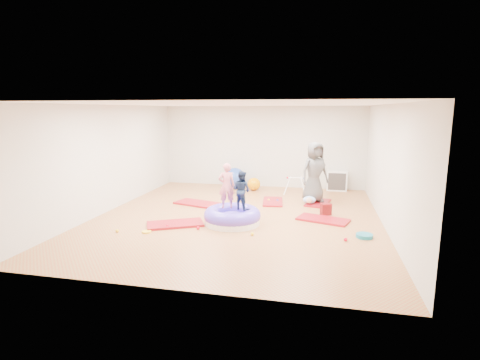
# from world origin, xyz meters

# --- Properties ---
(room) EXTENTS (7.01, 8.01, 2.81)m
(room) POSITION_xyz_m (0.00, 0.00, 1.40)
(room) COLOR #9E8145
(room) RESTS_ON ground
(gym_mat_front_left) EXTENTS (1.44, 1.16, 0.05)m
(gym_mat_front_left) POSITION_xyz_m (-1.29, -0.96, 0.03)
(gym_mat_front_left) COLOR maroon
(gym_mat_front_left) RESTS_ON ground
(gym_mat_mid_left) EXTENTS (1.38, 0.96, 0.05)m
(gym_mat_mid_left) POSITION_xyz_m (-1.43, 1.04, 0.03)
(gym_mat_mid_left) COLOR maroon
(gym_mat_mid_left) RESTS_ON ground
(gym_mat_center_back) EXTENTS (0.68, 1.17, 0.05)m
(gym_mat_center_back) POSITION_xyz_m (0.68, 1.71, 0.02)
(gym_mat_center_back) COLOR maroon
(gym_mat_center_back) RESTS_ON ground
(gym_mat_right) EXTENTS (1.34, 0.96, 0.05)m
(gym_mat_right) POSITION_xyz_m (2.11, 0.15, 0.03)
(gym_mat_right) COLOR maroon
(gym_mat_right) RESTS_ON ground
(gym_mat_rear_right) EXTENTS (0.78, 1.17, 0.04)m
(gym_mat_rear_right) POSITION_xyz_m (1.97, 1.85, 0.02)
(gym_mat_rear_right) COLOR maroon
(gym_mat_rear_right) RESTS_ON ground
(inflatable_cushion) EXTENTS (1.36, 1.36, 0.43)m
(inflatable_cushion) POSITION_xyz_m (-0.00, -0.56, 0.17)
(inflatable_cushion) COLOR white
(inflatable_cushion) RESTS_ON ground
(child_pink) EXTENTS (0.46, 0.38, 1.09)m
(child_pink) POSITION_xyz_m (-0.17, -0.43, 0.94)
(child_pink) COLOR #D86D7A
(child_pink) RESTS_ON inflatable_cushion
(child_navy) EXTENTS (0.56, 0.52, 0.92)m
(child_navy) POSITION_xyz_m (0.21, -0.47, 0.85)
(child_navy) COLOR #172441
(child_navy) RESTS_ON inflatable_cushion
(adult_caregiver) EXTENTS (1.01, 0.94, 1.73)m
(adult_caregiver) POSITION_xyz_m (1.85, 1.90, 0.91)
(adult_caregiver) COLOR #484849
(adult_caregiver) RESTS_ON gym_mat_rear_right
(infant) EXTENTS (0.36, 0.37, 0.21)m
(infant) POSITION_xyz_m (1.73, 1.60, 0.15)
(infant) COLOR #9AC1FF
(infant) RESTS_ON gym_mat_rear_right
(ball_pit_balls) EXTENTS (4.99, 3.62, 0.08)m
(ball_pit_balls) POSITION_xyz_m (0.24, -0.19, 0.04)
(ball_pit_balls) COLOR #2343A6
(ball_pit_balls) RESTS_ON ground
(exercise_ball_blue) EXTENTS (0.71, 0.71, 0.71)m
(exercise_ball_blue) POSITION_xyz_m (-0.86, 3.43, 0.36)
(exercise_ball_blue) COLOR #2343A6
(exercise_ball_blue) RESTS_ON ground
(exercise_ball_orange) EXTENTS (0.43, 0.43, 0.43)m
(exercise_ball_orange) POSITION_xyz_m (-0.16, 3.23, 0.22)
(exercise_ball_orange) COLOR orange
(exercise_ball_orange) RESTS_ON ground
(infant_play_gym) EXTENTS (0.71, 0.67, 0.54)m
(infant_play_gym) POSITION_xyz_m (1.25, 2.96, 0.36)
(infant_play_gym) COLOR white
(infant_play_gym) RESTS_ON ground
(cube_shelf) EXTENTS (0.66, 0.33, 0.66)m
(cube_shelf) POSITION_xyz_m (2.56, 3.79, 0.33)
(cube_shelf) COLOR white
(cube_shelf) RESTS_ON ground
(balance_disc) EXTENTS (0.35, 0.35, 0.08)m
(balance_disc) POSITION_xyz_m (2.97, -0.93, 0.04)
(balance_disc) COLOR #147590
(balance_disc) RESTS_ON ground
(backpack) EXTENTS (0.30, 0.26, 0.30)m
(backpack) POSITION_xyz_m (2.18, 0.68, 0.15)
(backpack) COLOR red
(backpack) RESTS_ON ground
(yellow_toy) EXTENTS (0.21, 0.21, 0.03)m
(yellow_toy) POSITION_xyz_m (-1.71, -1.60, 0.02)
(yellow_toy) COLOR yellow
(yellow_toy) RESTS_ON ground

